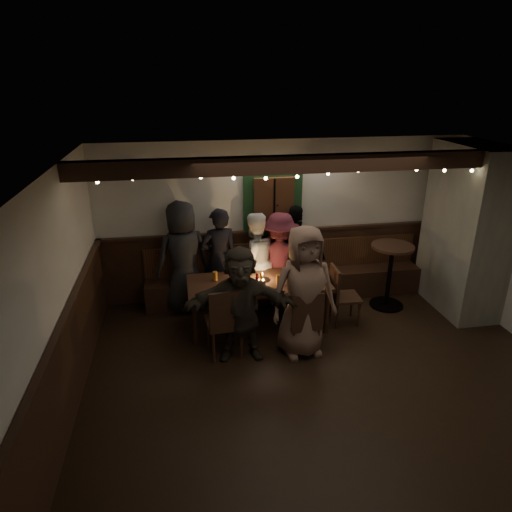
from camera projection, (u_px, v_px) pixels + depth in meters
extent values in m
cube|color=black|center=(326.00, 378.00, 5.70)|extent=(6.00, 5.00, 0.01)
cube|color=black|center=(341.00, 170.00, 4.73)|extent=(6.00, 5.00, 0.01)
cube|color=silver|center=(284.00, 219.00, 7.51)|extent=(6.00, 0.01, 2.60)
cube|color=silver|center=(56.00, 305.00, 4.74)|extent=(0.01, 5.00, 2.60)
cube|color=#321D14|center=(283.00, 262.00, 7.76)|extent=(6.00, 0.05, 1.10)
cube|color=#321D14|center=(70.00, 365.00, 5.03)|extent=(0.05, 5.00, 1.10)
cube|color=slate|center=(466.00, 230.00, 7.00)|extent=(0.70, 1.40, 2.60)
cube|color=#321D14|center=(286.00, 286.00, 7.65)|extent=(4.60, 0.45, 0.45)
cube|color=#402216|center=(284.00, 255.00, 7.64)|extent=(4.60, 0.06, 0.50)
cube|color=#1C4622|center=(273.00, 200.00, 7.28)|extent=(0.95, 0.04, 1.00)
cube|color=#402216|center=(274.00, 201.00, 7.23)|extent=(0.64, 0.12, 0.76)
cube|color=#321D14|center=(313.00, 164.00, 5.69)|extent=(6.00, 0.16, 0.22)
sphere|color=#FFE599|center=(97.00, 182.00, 5.31)|extent=(0.04, 0.04, 0.04)
sphere|color=#FFE599|center=(132.00, 179.00, 5.36)|extent=(0.04, 0.04, 0.04)
sphere|color=#FFE599|center=(167.00, 177.00, 5.42)|extent=(0.04, 0.04, 0.04)
sphere|color=#FFE599|center=(201.00, 177.00, 5.49)|extent=(0.04, 0.04, 0.04)
sphere|color=#FFE599|center=(234.00, 178.00, 5.56)|extent=(0.04, 0.04, 0.04)
sphere|color=#FFE599|center=(266.00, 178.00, 5.63)|extent=(0.04, 0.04, 0.04)
sphere|color=#FFE599|center=(297.00, 177.00, 5.69)|extent=(0.04, 0.04, 0.04)
sphere|color=#FFE599|center=(328.00, 174.00, 5.75)|extent=(0.04, 0.04, 0.04)
sphere|color=#FFE599|center=(358.00, 171.00, 5.80)|extent=(0.04, 0.04, 0.04)
sphere|color=#FFE599|center=(388.00, 169.00, 5.86)|extent=(0.04, 0.04, 0.04)
sphere|color=#FFE599|center=(417.00, 170.00, 5.93)|extent=(0.04, 0.04, 0.04)
sphere|color=#FFE599|center=(444.00, 171.00, 6.00)|extent=(0.04, 0.04, 0.04)
sphere|color=#FFE599|center=(472.00, 171.00, 6.07)|extent=(0.04, 0.04, 0.04)
sphere|color=#FFE599|center=(499.00, 169.00, 6.13)|extent=(0.04, 0.04, 0.04)
cube|color=#321D14|center=(258.00, 283.00, 6.62)|extent=(2.04, 0.88, 0.06)
cylinder|color=#321D14|center=(195.00, 323.00, 6.28)|extent=(0.07, 0.07, 0.67)
cylinder|color=#321D14|center=(193.00, 300.00, 6.94)|extent=(0.07, 0.07, 0.67)
cylinder|color=#321D14|center=(327.00, 312.00, 6.58)|extent=(0.07, 0.07, 0.67)
cylinder|color=#321D14|center=(313.00, 290.00, 7.24)|extent=(0.07, 0.07, 0.67)
cylinder|color=#BF7226|center=(215.00, 276.00, 6.62)|extent=(0.07, 0.07, 0.14)
cylinder|color=#BF7226|center=(230.00, 285.00, 6.35)|extent=(0.07, 0.07, 0.14)
cylinder|color=silver|center=(248.00, 272.00, 6.75)|extent=(0.07, 0.07, 0.14)
cylinder|color=#BF7226|center=(278.00, 279.00, 6.52)|extent=(0.07, 0.07, 0.14)
cylinder|color=silver|center=(289.00, 269.00, 6.86)|extent=(0.07, 0.07, 0.14)
cylinder|color=#BF7226|center=(318.00, 277.00, 6.61)|extent=(0.07, 0.07, 0.14)
cylinder|color=white|center=(217.00, 293.00, 6.24)|extent=(0.25, 0.25, 0.01)
cube|color=#B2B2B7|center=(259.00, 281.00, 6.56)|extent=(0.16, 0.10, 0.05)
cylinder|color=#990C0C|center=(257.00, 278.00, 6.53)|extent=(0.04, 0.04, 0.16)
cylinder|color=gold|center=(261.00, 278.00, 6.54)|extent=(0.04, 0.04, 0.16)
cylinder|color=silver|center=(262.00, 277.00, 6.65)|extent=(0.05, 0.05, 0.08)
sphere|color=#FFB24C|center=(262.00, 274.00, 6.63)|extent=(0.03, 0.03, 0.03)
cube|color=#321D14|center=(224.00, 322.00, 6.04)|extent=(0.50, 0.50, 0.04)
cube|color=#321D14|center=(227.00, 311.00, 5.75)|extent=(0.46, 0.09, 0.52)
cylinder|color=#321D14|center=(235.00, 329.00, 6.34)|extent=(0.04, 0.04, 0.45)
cylinder|color=#321D14|center=(241.00, 344.00, 6.01)|extent=(0.04, 0.04, 0.45)
cylinder|color=#321D14|center=(209.00, 333.00, 6.25)|extent=(0.04, 0.04, 0.45)
cylinder|color=#321D14|center=(214.00, 348.00, 5.92)|extent=(0.04, 0.04, 0.45)
cube|color=#321D14|center=(302.00, 322.00, 6.11)|extent=(0.45, 0.45, 0.04)
cube|color=#321D14|center=(308.00, 312.00, 5.84)|extent=(0.43, 0.07, 0.49)
cylinder|color=#321D14|center=(309.00, 329.00, 6.39)|extent=(0.04, 0.04, 0.41)
cylinder|color=#321D14|center=(318.00, 342.00, 6.08)|extent=(0.04, 0.04, 0.41)
cylinder|color=#321D14|center=(286.00, 332.00, 6.31)|extent=(0.04, 0.04, 0.41)
cylinder|color=#321D14|center=(294.00, 345.00, 6.00)|extent=(0.04, 0.04, 0.41)
cube|color=#321D14|center=(345.00, 297.00, 6.82)|extent=(0.43, 0.43, 0.04)
cube|color=#321D14|center=(334.00, 283.00, 6.70)|extent=(0.05, 0.41, 0.47)
cylinder|color=#321D14|center=(359.00, 315.00, 6.77)|extent=(0.04, 0.04, 0.40)
cylinder|color=#321D14|center=(337.00, 316.00, 6.73)|extent=(0.04, 0.04, 0.40)
cylinder|color=#321D14|center=(351.00, 304.00, 7.08)|extent=(0.04, 0.04, 0.40)
cylinder|color=#321D14|center=(331.00, 306.00, 7.04)|extent=(0.04, 0.04, 0.40)
cylinder|color=black|center=(386.00, 305.00, 7.47)|extent=(0.54, 0.54, 0.03)
cylinder|color=black|center=(389.00, 277.00, 7.28)|extent=(0.07, 0.07, 1.03)
cylinder|color=#321D14|center=(393.00, 247.00, 7.09)|extent=(0.66, 0.66, 0.04)
imported|color=black|center=(183.00, 257.00, 7.07)|extent=(1.01, 0.84, 1.78)
imported|color=black|center=(219.00, 258.00, 7.21)|extent=(0.65, 0.49, 1.64)
imported|color=silver|center=(254.00, 261.00, 7.19)|extent=(0.92, 0.81, 1.57)
imported|color=#501C29|center=(280.00, 260.00, 7.24)|extent=(1.15, 0.90, 1.56)
imported|color=black|center=(295.00, 255.00, 7.35)|extent=(1.04, 0.77, 1.63)
imported|color=#332C24|center=(240.00, 304.00, 5.86)|extent=(1.48, 0.59, 1.56)
imported|color=#7C5D50|center=(303.00, 292.00, 5.91)|extent=(0.93, 0.66, 1.80)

